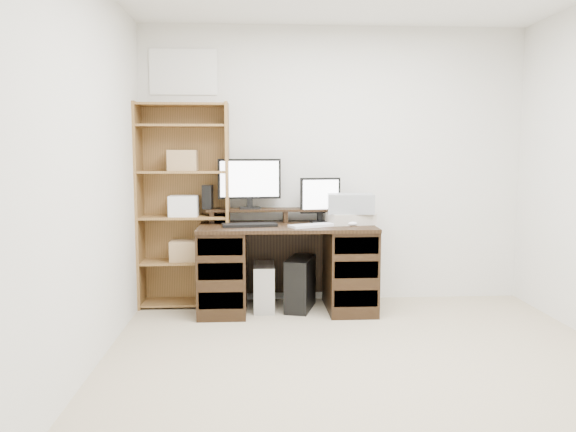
{
  "coord_description": "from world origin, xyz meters",
  "views": [
    {
      "loc": [
        -0.71,
        -3.14,
        1.37
      ],
      "look_at": [
        -0.45,
        1.43,
        0.85
      ],
      "focal_mm": 35.0,
      "sensor_mm": 36.0,
      "label": 1
    }
  ],
  "objects": [
    {
      "name": "keyboard_black",
      "position": [
        -0.77,
        1.55,
        0.76
      ],
      "size": [
        0.47,
        0.2,
        0.03
      ],
      "primitive_type": "cube",
      "rotation": [
        0.0,
        0.0,
        0.12
      ],
      "color": "black",
      "rests_on": "desk"
    },
    {
      "name": "tower_black",
      "position": [
        -0.33,
        1.66,
        0.23
      ],
      "size": [
        0.31,
        0.49,
        0.45
      ],
      "rotation": [
        0.0,
        0.0,
        -0.28
      ],
      "color": "black",
      "rests_on": "ground"
    },
    {
      "name": "tower_silver",
      "position": [
        -0.65,
        1.67,
        0.2
      ],
      "size": [
        0.18,
        0.4,
        0.4
      ],
      "primitive_type": "cube",
      "rotation": [
        0.0,
        0.0,
        -0.01
      ],
      "color": "#ADB0B4",
      "rests_on": "ground"
    },
    {
      "name": "desk",
      "position": [
        -0.45,
        1.64,
        0.39
      ],
      "size": [
        1.5,
        0.7,
        0.75
      ],
      "color": "black",
      "rests_on": "ground"
    },
    {
      "name": "speaker",
      "position": [
        -1.14,
        1.84,
        0.98
      ],
      "size": [
        0.1,
        0.1,
        0.21
      ],
      "primitive_type": "cube",
      "rotation": [
        0.0,
        0.0,
        -0.16
      ],
      "color": "black",
      "rests_on": "riser_shelf"
    },
    {
      "name": "keyboard_white",
      "position": [
        -0.22,
        1.51,
        0.76
      ],
      "size": [
        0.46,
        0.31,
        0.02
      ],
      "primitive_type": "cube",
      "rotation": [
        0.0,
        0.0,
        0.44
      ],
      "color": "white",
      "rests_on": "desk"
    },
    {
      "name": "room",
      "position": [
        -0.0,
        0.0,
        1.25
      ],
      "size": [
        3.54,
        4.04,
        2.54
      ],
      "color": "tan",
      "rests_on": "ground"
    },
    {
      "name": "bookshelf",
      "position": [
        -1.35,
        1.86,
        0.92
      ],
      "size": [
        0.8,
        0.3,
        1.8
      ],
      "color": "olive",
      "rests_on": "ground"
    },
    {
      "name": "monitor_small",
      "position": [
        -0.14,
        1.79,
        0.97
      ],
      "size": [
        0.36,
        0.16,
        0.4
      ],
      "rotation": [
        0.0,
        0.0,
        0.17
      ],
      "color": "black",
      "rests_on": "desk"
    },
    {
      "name": "monitor_wide",
      "position": [
        -0.77,
        1.86,
        1.12
      ],
      "size": [
        0.56,
        0.16,
        0.44
      ],
      "rotation": [
        0.0,
        0.0,
        0.09
      ],
      "color": "black",
      "rests_on": "riser_shelf"
    },
    {
      "name": "basket",
      "position": [
        0.11,
        1.68,
        0.93
      ],
      "size": [
        0.41,
        0.31,
        0.17
      ],
      "primitive_type": "cube",
      "rotation": [
        0.0,
        0.0,
        -0.09
      ],
      "color": "gray",
      "rests_on": "printer"
    },
    {
      "name": "printer",
      "position": [
        0.11,
        1.68,
        0.8
      ],
      "size": [
        0.42,
        0.34,
        0.1
      ],
      "primitive_type": "cube",
      "rotation": [
        0.0,
        0.0,
        0.17
      ],
      "color": "#B8B0A1",
      "rests_on": "desk"
    },
    {
      "name": "mouse",
      "position": [
        0.1,
        1.54,
        0.77
      ],
      "size": [
        0.09,
        0.06,
        0.04
      ],
      "primitive_type": "ellipsoid",
      "rotation": [
        0.0,
        0.0,
        -0.02
      ],
      "color": "white",
      "rests_on": "desk"
    },
    {
      "name": "riser_shelf",
      "position": [
        -0.45,
        1.85,
        0.84
      ],
      "size": [
        1.4,
        0.22,
        0.12
      ],
      "color": "black",
      "rests_on": "desk"
    }
  ]
}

